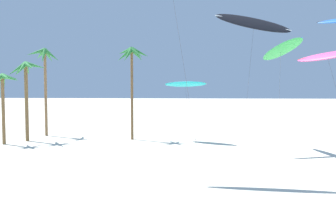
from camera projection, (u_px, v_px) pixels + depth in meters
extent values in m
cylinder|color=brown|center=(3.00, 110.00, 39.78)|extent=(0.35, 0.35, 7.53)
cone|color=#33843D|center=(10.00, 78.00, 39.46)|extent=(2.02, 0.67, 1.06)
cone|color=#33843D|center=(10.00, 78.00, 40.34)|extent=(1.47, 2.01, 0.92)
cone|color=#33843D|center=(3.00, 81.00, 40.29)|extent=(1.14, 1.92, 1.65)
cone|color=#33843D|center=(6.00, 77.00, 38.90)|extent=(1.87, 1.73, 0.92)
cylinder|color=olive|center=(46.00, 93.00, 46.05)|extent=(0.34, 0.34, 10.89)
cone|color=#33843D|center=(52.00, 55.00, 45.61)|extent=(2.24, 0.79, 1.84)
cone|color=#33843D|center=(49.00, 56.00, 46.67)|extent=(0.84, 2.26, 1.82)
cone|color=#33843D|center=(41.00, 54.00, 46.45)|extent=(2.13, 1.95, 1.52)
cone|color=#33843D|center=(36.00, 52.00, 45.12)|extent=(2.25, 1.86, 1.26)
cone|color=#33843D|center=(43.00, 56.00, 44.94)|extent=(0.88, 2.11, 2.03)
cylinder|color=brown|center=(27.00, 103.00, 41.93)|extent=(0.40, 0.40, 8.96)
cone|color=#33843D|center=(35.00, 66.00, 41.67)|extent=(2.36, 0.70, 1.04)
cone|color=#33843D|center=(35.00, 66.00, 42.37)|extent=(2.08, 2.00, 0.98)
cone|color=#33843D|center=(27.00, 69.00, 42.61)|extent=(1.06, 2.28, 1.69)
cone|color=#33843D|center=(20.00, 69.00, 42.11)|extent=(2.20, 1.41, 1.77)
cone|color=#33843D|center=(17.00, 69.00, 41.22)|extent=(2.12, 1.64, 1.77)
cone|color=#33843D|center=(22.00, 69.00, 40.74)|extent=(0.69, 2.24, 1.69)
cone|color=#33843D|center=(29.00, 66.00, 40.84)|extent=(2.02, 2.07, 1.16)
cylinder|color=brown|center=(132.00, 95.00, 43.00)|extent=(0.31, 0.31, 10.73)
cone|color=#287533|center=(140.00, 53.00, 42.57)|extent=(2.25, 0.71, 1.40)
cone|color=#287533|center=(137.00, 55.00, 43.38)|extent=(1.71, 2.01, 1.73)
cone|color=#287533|center=(132.00, 55.00, 43.59)|extent=(0.84, 2.16, 1.70)
cone|color=#287533|center=(125.00, 51.00, 43.31)|extent=(2.17, 1.73, 1.02)
cone|color=#287533|center=(125.00, 55.00, 42.49)|extent=(2.09, 1.16, 1.84)
cone|color=#287533|center=(128.00, 55.00, 41.99)|extent=(1.31, 2.03, 1.89)
cone|color=#287533|center=(137.00, 53.00, 42.02)|extent=(1.98, 1.88, 1.55)
ellipsoid|color=black|center=(254.00, 23.00, 35.87)|extent=(7.78, 2.85, 2.68)
ellipsoid|color=white|center=(254.00, 23.00, 35.87)|extent=(7.92, 2.14, 1.79)
cylinder|color=#4C4C51|center=(248.00, 88.00, 33.45)|extent=(2.01, 5.78, 12.59)
ellipsoid|color=#19B2B7|center=(185.00, 84.00, 41.89)|extent=(5.40, 3.64, 0.98)
ellipsoid|color=orange|center=(185.00, 84.00, 41.89)|extent=(5.06, 2.81, 0.53)
cylinder|color=#4C4C51|center=(188.00, 114.00, 40.96)|extent=(0.75, 2.27, 6.54)
ellipsoid|color=#EA5193|center=(327.00, 56.00, 26.88)|extent=(4.23, 4.23, 1.31)
ellipsoid|color=red|center=(327.00, 55.00, 26.88)|extent=(3.70, 3.64, 0.84)
ellipsoid|color=green|center=(281.00, 50.00, 35.13)|extent=(2.72, 8.51, 2.16)
ellipsoid|color=blue|center=(281.00, 50.00, 35.12)|extent=(1.87, 8.58, 1.72)
cylinder|color=#4C4C51|center=(279.00, 104.00, 31.75)|extent=(2.08, 7.53, 9.89)
cylinder|color=#4C4C51|center=(186.00, 82.00, 22.94)|extent=(2.24, 6.99, 13.77)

